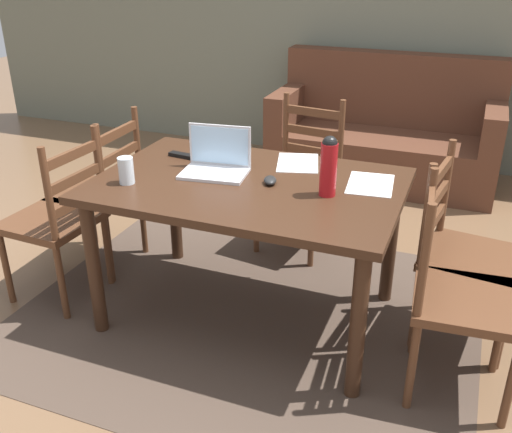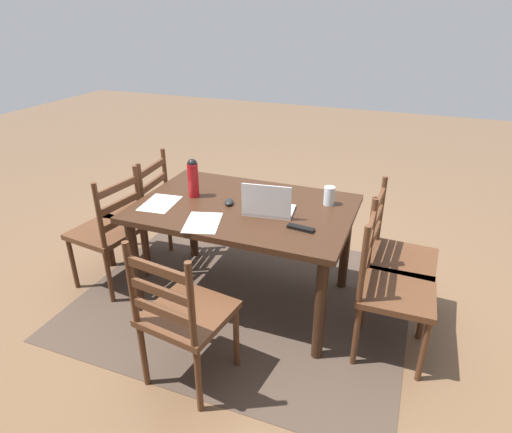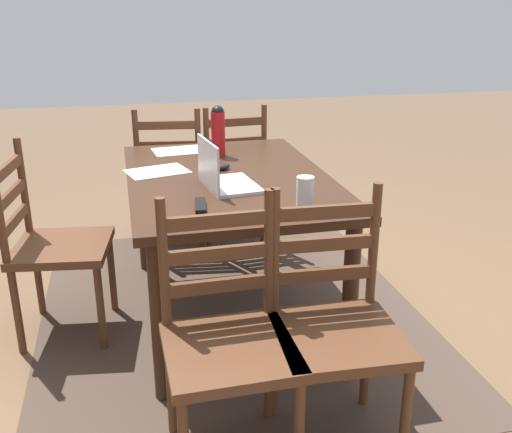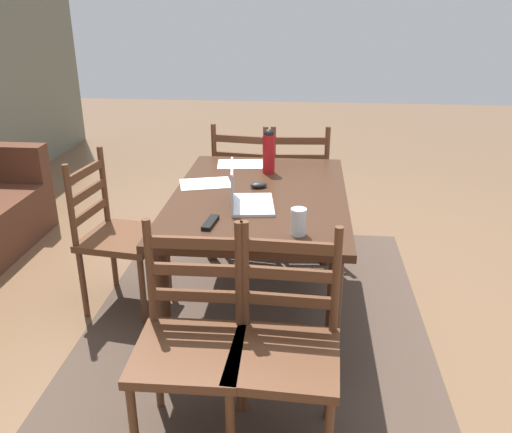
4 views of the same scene
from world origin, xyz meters
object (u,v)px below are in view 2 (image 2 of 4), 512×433
Objects in this scene: chair_right_near at (140,210)px; chair_left_far at (390,289)px; dining_table at (244,218)px; laptop at (268,206)px; drinking_glass at (329,196)px; tv_remote at (301,228)px; chair_far_head at (184,316)px; chair_left_near at (396,257)px; computer_mouse at (229,202)px; chair_right_far at (109,232)px; water_bottle at (193,177)px.

chair_right_near is 2.08m from chair_left_far.
chair_right_near is (1.02, -0.20, -0.20)m from dining_table.
laptop reaches higher than drinking_glass.
dining_table is 0.51m from tv_remote.
dining_table is at bearing -90.38° from chair_far_head.
chair_left_far is at bearing 89.99° from chair_left_near.
chair_left_far is 0.74m from drinking_glass.
chair_left_far is 2.75× the size of laptop.
chair_right_near is 9.50× the size of computer_mouse.
chair_far_head is 0.86m from tv_remote.
chair_right_far is at bearing 11.00° from chair_left_near.
chair_far_head is at bearing 113.93° from water_bottle.
chair_right_far is at bearing -83.41° from tv_remote.
chair_right_far and chair_right_near have the same top height.
laptop is 2.69× the size of drinking_glass.
laptop is at bearing -104.35° from chair_far_head.
chair_right_near is at bearing -90.04° from chair_right_far.
chair_left_near reaches higher than tv_remote.
chair_left_near is 1.49m from water_bottle.
chair_left_near and chair_left_far have the same top height.
chair_left_far reaches higher than drinking_glass.
computer_mouse reaches higher than tv_remote.
laptop is (-0.20, 0.07, 0.15)m from dining_table.
computer_mouse is at bearing 7.75° from dining_table.
computer_mouse is 0.59m from tv_remote.
chair_left_far is at bearing 169.16° from dining_table.
chair_left_far is at bearing 171.30° from water_bottle.
drinking_glass is at bearing -138.73° from laptop.
chair_right_far is 0.40m from chair_right_near.
water_bottle is at bearing -8.42° from laptop.
laptop reaches higher than dining_table.
water_bottle is 2.18× the size of drinking_glass.
chair_right_near is 1.00× the size of chair_far_head.
chair_left_near is at bearing -169.10° from dining_table.
computer_mouse is (0.64, 0.24, -0.05)m from drinking_glass.
water_bottle is (0.39, -0.88, 0.44)m from chair_far_head.
tv_remote is (0.56, 0.00, 0.31)m from chair_left_far.
chair_right_near is at bearing -46.11° from chair_far_head.
drinking_glass is (-1.55, -0.03, 0.36)m from chair_right_near.
tv_remote is (0.56, 0.40, 0.31)m from chair_left_near.
chair_right_near is at bearing -12.25° from laptop.
water_bottle reaches higher than computer_mouse.
chair_left_near is at bearing -134.24° from chair_far_head.
laptop is 0.30m from tv_remote.
chair_right_far is 9.50× the size of computer_mouse.
dining_table is 0.46m from water_bottle.
laptop is at bearing 167.75° from chair_right_near.
chair_left_near is 5.59× the size of tv_remote.
computer_mouse is (0.10, -0.84, 0.31)m from chair_far_head.
chair_right_far is 3.40× the size of water_bottle.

